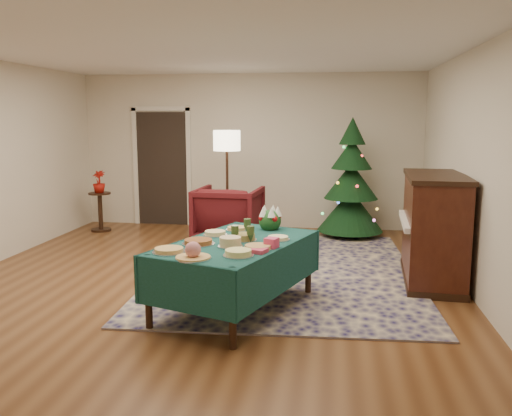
# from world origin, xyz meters

# --- Properties ---
(room_shell) EXTENTS (7.00, 7.00, 7.00)m
(room_shell) POSITION_xyz_m (0.00, 0.00, 1.35)
(room_shell) COLOR #593319
(room_shell) RESTS_ON ground
(doorway) EXTENTS (1.08, 0.04, 2.16)m
(doorway) POSITION_xyz_m (-1.60, 3.48, 1.10)
(doorway) COLOR black
(doorway) RESTS_ON ground
(rug) EXTENTS (3.37, 4.33, 0.02)m
(rug) POSITION_xyz_m (0.91, 0.65, 0.01)
(rug) COLOR #151244
(rug) RESTS_ON ground
(buffet_table) EXTENTS (1.62, 2.08, 0.71)m
(buffet_table) POSITION_xyz_m (0.53, -0.82, 0.57)
(buffet_table) COLOR black
(buffet_table) RESTS_ON ground
(platter_0) EXTENTS (0.31, 0.31, 0.04)m
(platter_0) POSITION_xyz_m (0.01, -1.34, 0.73)
(platter_0) COLOR silver
(platter_0) RESTS_ON buffet_table
(platter_1) EXTENTS (0.32, 0.32, 0.15)m
(platter_1) POSITION_xyz_m (0.28, -1.53, 0.77)
(platter_1) COLOR silver
(platter_1) RESTS_ON buffet_table
(platter_2) EXTENTS (0.28, 0.28, 0.06)m
(platter_2) POSITION_xyz_m (0.66, -1.38, 0.74)
(platter_2) COLOR silver
(platter_2) RESTS_ON buffet_table
(platter_3) EXTENTS (0.32, 0.32, 0.05)m
(platter_3) POSITION_xyz_m (0.19, -0.98, 0.73)
(platter_3) COLOR silver
(platter_3) RESTS_ON buffet_table
(platter_4) EXTENTS (0.24, 0.24, 0.10)m
(platter_4) POSITION_xyz_m (0.52, -1.04, 0.76)
(platter_4) COLOR silver
(platter_4) RESTS_ON buffet_table
(platter_5) EXTENTS (0.29, 0.29, 0.04)m
(platter_5) POSITION_xyz_m (0.79, -1.10, 0.73)
(platter_5) COLOR silver
(platter_5) RESTS_ON buffet_table
(platter_6) EXTENTS (0.26, 0.26, 0.05)m
(platter_6) POSITION_xyz_m (0.27, -0.57, 0.73)
(platter_6) COLOR silver
(platter_6) RESTS_ON buffet_table
(platter_7) EXTENTS (0.26, 0.26, 0.07)m
(platter_7) POSITION_xyz_m (0.60, -0.75, 0.74)
(platter_7) COLOR silver
(platter_7) RESTS_ON buffet_table
(platter_8) EXTENTS (0.24, 0.24, 0.04)m
(platter_8) POSITION_xyz_m (0.94, -0.69, 0.73)
(platter_8) COLOR silver
(platter_8) RESTS_ON buffet_table
(platter_9) EXTENTS (0.24, 0.24, 0.04)m
(platter_9) POSITION_xyz_m (0.45, -0.27, 0.73)
(platter_9) COLOR silver
(platter_9) RESTS_ON buffet_table
(goblet_0) EXTENTS (0.08, 0.08, 0.17)m
(goblet_0) POSITION_xyz_m (0.59, -0.45, 0.80)
(goblet_0) COLOR #2D471E
(goblet_0) RESTS_ON buffet_table
(goblet_1) EXTENTS (0.08, 0.08, 0.17)m
(goblet_1) POSITION_xyz_m (0.69, -0.83, 0.80)
(goblet_1) COLOR #2D471E
(goblet_1) RESTS_ON buffet_table
(goblet_2) EXTENTS (0.08, 0.08, 0.17)m
(goblet_2) POSITION_xyz_m (0.53, -0.82, 0.80)
(goblet_2) COLOR #2D471E
(goblet_2) RESTS_ON buffet_table
(napkin_stack) EXTENTS (0.18, 0.18, 0.04)m
(napkin_stack) POSITION_xyz_m (0.82, -1.23, 0.73)
(napkin_stack) COLOR #D63B5B
(napkin_stack) RESTS_ON buffet_table
(gift_box) EXTENTS (0.15, 0.15, 0.09)m
(gift_box) POSITION_xyz_m (0.92, -1.02, 0.76)
(gift_box) COLOR #E84070
(gift_box) RESTS_ON buffet_table
(centerpiece) EXTENTS (0.26, 0.26, 0.29)m
(centerpiece) POSITION_xyz_m (0.80, -0.16, 0.84)
(centerpiece) COLOR #1E4C1E
(centerpiece) RESTS_ON buffet_table
(armchair) EXTENTS (1.02, 0.97, 0.99)m
(armchair) POSITION_xyz_m (-0.10, 2.09, 0.49)
(armchair) COLOR #480F13
(armchair) RESTS_ON ground
(floor_lamp) EXTENTS (0.42, 0.42, 1.74)m
(floor_lamp) POSITION_xyz_m (-0.17, 2.35, 1.48)
(floor_lamp) COLOR #A57F3F
(floor_lamp) RESTS_ON ground
(side_table) EXTENTS (0.37, 0.37, 0.67)m
(side_table) POSITION_xyz_m (-2.49, 2.73, 0.33)
(side_table) COLOR black
(side_table) RESTS_ON ground
(potted_plant) EXTENTS (0.21, 0.38, 0.21)m
(potted_plant) POSITION_xyz_m (-2.49, 2.73, 0.78)
(potted_plant) COLOR #A2130B
(potted_plant) RESTS_ON side_table
(christmas_tree) EXTENTS (1.16, 1.16, 1.95)m
(christmas_tree) POSITION_xyz_m (1.77, 2.90, 0.88)
(christmas_tree) COLOR black
(christmas_tree) RESTS_ON ground
(piano) EXTENTS (0.79, 1.53, 1.29)m
(piano) POSITION_xyz_m (2.67, 0.48, 0.63)
(piano) COLOR black
(piano) RESTS_ON ground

